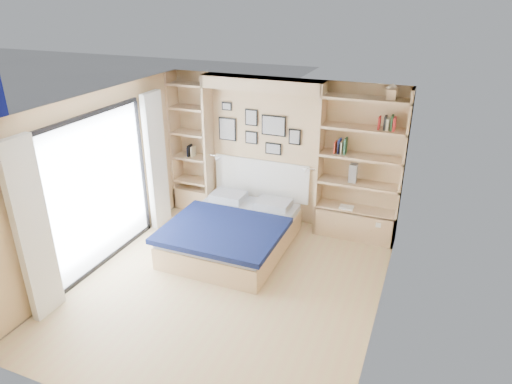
% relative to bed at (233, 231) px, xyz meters
% --- Properties ---
extents(ground, '(4.50, 4.50, 0.00)m').
position_rel_bed_xyz_m(ground, '(0.37, -1.02, -0.28)').
color(ground, tan).
rests_on(ground, ground).
extents(room_shell, '(4.50, 4.50, 4.50)m').
position_rel_bed_xyz_m(room_shell, '(-0.02, 0.50, 0.80)').
color(room_shell, tan).
rests_on(room_shell, ground).
extents(bed, '(1.74, 2.30, 1.07)m').
position_rel_bed_xyz_m(bed, '(0.00, 0.00, 0.00)').
color(bed, tan).
rests_on(bed, ground).
extents(photo_gallery, '(1.48, 0.02, 0.82)m').
position_rel_bed_xyz_m(photo_gallery, '(-0.09, 1.20, 1.33)').
color(photo_gallery, black).
rests_on(photo_gallery, ground).
extents(reading_lamps, '(1.92, 0.12, 0.15)m').
position_rel_bed_xyz_m(reading_lamps, '(0.07, 0.98, 0.82)').
color(reading_lamps, silver).
rests_on(reading_lamps, ground).
extents(shelf_decor, '(3.50, 0.23, 2.03)m').
position_rel_bed_xyz_m(shelf_decor, '(1.44, 1.04, 1.40)').
color(shelf_decor, '#AF321F').
rests_on(shelf_decor, ground).
extents(deck, '(3.20, 4.00, 0.05)m').
position_rel_bed_xyz_m(deck, '(-3.23, -1.02, -0.28)').
color(deck, '#6D6150').
rests_on(deck, ground).
extents(deck_chair, '(0.53, 0.80, 0.76)m').
position_rel_bed_xyz_m(deck_chair, '(-2.66, -0.58, 0.08)').
color(deck_chair, tan).
rests_on(deck_chair, ground).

